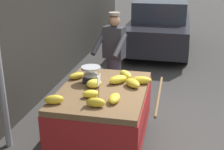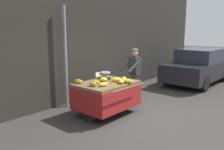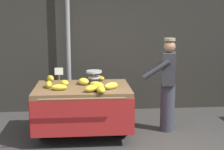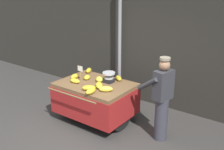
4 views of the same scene
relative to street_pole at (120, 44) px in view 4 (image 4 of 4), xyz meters
The scene contains 17 objects.
ground_plane 2.99m from the street_pole, 70.84° to the right, with size 60.00×60.00×0.00m, color #383533.
back_wall 1.05m from the street_pole, 20.96° to the left, with size 16.00×0.24×4.06m, color #2D2B26.
street_pole is the anchor object (origin of this frame).
banana_cart 1.63m from the street_pole, 77.85° to the right, with size 1.65×1.38×0.90m.
weighing_scale 1.33m from the street_pole, 66.14° to the right, with size 0.28×0.28×0.24m.
price_sign 1.46m from the street_pole, 93.96° to the right, with size 0.14×0.01×0.34m.
banana_bunch_0 1.71m from the street_pole, 70.66° to the right, with size 0.15×0.29×0.12m, color yellow.
banana_bunch_1 1.54m from the street_pole, 100.96° to the right, with size 0.11×0.24×0.12m, color gold.
banana_bunch_2 2.02m from the street_pole, 72.40° to the right, with size 0.13×0.30×0.11m, color gold.
banana_bunch_3 1.86m from the street_pole, 64.16° to the right, with size 0.13×0.28×0.11m, color yellow.
banana_bunch_4 1.21m from the street_pole, 56.28° to the right, with size 0.12×0.26×0.10m, color gold.
banana_bunch_5 1.38m from the street_pole, 75.72° to the right, with size 0.16×0.22×0.12m, color yellow.
banana_bunch_6 1.39m from the street_pole, 90.84° to the right, with size 0.13×0.21×0.10m, color yellow.
banana_bunch_7 1.09m from the street_pole, 108.49° to the right, with size 0.11×0.23×0.12m, color gold.
banana_bunch_8 1.70m from the street_pole, 93.13° to the right, with size 0.13×0.27×0.10m, color yellow.
banana_bunch_9 1.89m from the street_pole, 75.62° to the right, with size 0.16×0.28×0.11m, color gold.
vendor_person 2.28m from the street_pole, 33.14° to the right, with size 0.66×0.61×1.71m.
Camera 4 is at (3.07, -3.26, 3.06)m, focal length 43.96 mm.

